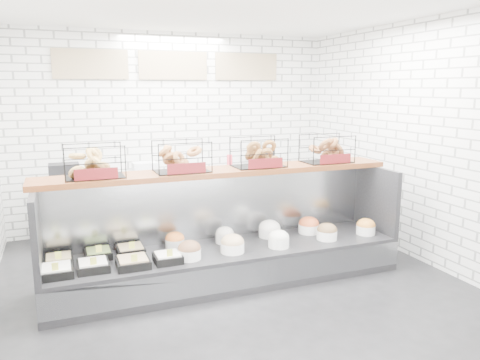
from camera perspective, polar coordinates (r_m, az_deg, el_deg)
name	(u,v)px	position (r m, az deg, el deg)	size (l,w,h in m)	color
ground	(238,291)	(5.23, -0.25, -13.33)	(5.50, 5.50, 0.00)	black
room_shell	(219,98)	(5.32, -2.64, 9.98)	(5.02, 5.51, 3.01)	white
display_case	(226,252)	(5.39, -1.68, -8.75)	(4.00, 0.90, 1.20)	black
bagel_shelf	(221,159)	(5.30, -2.29, 2.58)	(4.10, 0.50, 0.40)	#502511
prep_counter	(181,200)	(7.27, -7.22, -2.41)	(4.00, 0.60, 1.20)	#93969B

